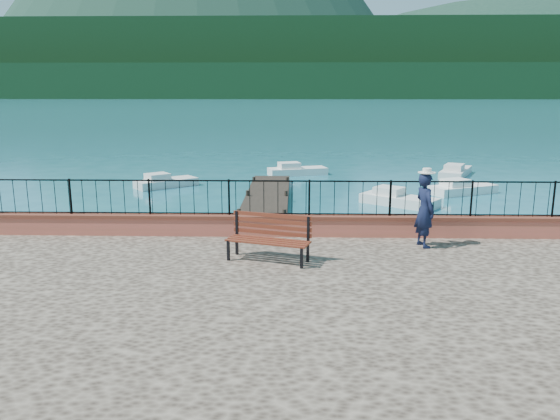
# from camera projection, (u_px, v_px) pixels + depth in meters

# --- Properties ---
(ground) EXTENTS (2000.00, 2000.00, 0.00)m
(ground) POSITION_uv_depth(u_px,v_px,m) (326.00, 334.00, 11.77)
(ground) COLOR #19596B
(ground) RESTS_ON ground
(parapet) EXTENTS (28.00, 0.46, 0.58)m
(parapet) POSITION_uv_depth(u_px,v_px,m) (320.00, 225.00, 15.05)
(parapet) COLOR #BF5245
(parapet) RESTS_ON promenade
(railing) EXTENTS (27.00, 0.05, 0.95)m
(railing) POSITION_uv_depth(u_px,v_px,m) (320.00, 198.00, 14.89)
(railing) COLOR black
(railing) RESTS_ON parapet
(dock) EXTENTS (2.00, 16.00, 0.30)m
(dock) POSITION_uv_depth(u_px,v_px,m) (264.00, 208.00, 23.50)
(dock) COLOR #2D231C
(dock) RESTS_ON ground
(far_forest) EXTENTS (900.00, 60.00, 18.00)m
(far_forest) POSITION_uv_depth(u_px,v_px,m) (297.00, 82.00, 302.52)
(far_forest) COLOR black
(far_forest) RESTS_ON ground
(foothills) EXTENTS (900.00, 120.00, 44.00)m
(foothills) POSITION_uv_depth(u_px,v_px,m) (296.00, 63.00, 358.24)
(foothills) COLOR black
(foothills) RESTS_ON ground
(companion_hill) EXTENTS (448.00, 384.00, 180.00)m
(companion_hill) POSITION_uv_depth(u_px,v_px,m) (513.00, 94.00, 552.30)
(companion_hill) COLOR #142D23
(companion_hill) RESTS_ON ground
(park_bench) EXTENTS (2.07, 1.21, 1.09)m
(park_bench) POSITION_uv_depth(u_px,v_px,m) (269.00, 248.00, 12.85)
(park_bench) COLOR black
(park_bench) RESTS_ON promenade
(person) EXTENTS (0.64, 0.80, 1.92)m
(person) POSITION_uv_depth(u_px,v_px,m) (425.00, 210.00, 13.88)
(person) COLOR black
(person) RESTS_ON promenade
(hat) EXTENTS (0.44, 0.44, 0.12)m
(hat) POSITION_uv_depth(u_px,v_px,m) (427.00, 171.00, 13.66)
(hat) COLOR white
(hat) RESTS_ON person
(boat_0) EXTENTS (3.71, 2.48, 0.80)m
(boat_0) POSITION_uv_depth(u_px,v_px,m) (163.00, 235.00, 18.17)
(boat_0) COLOR silver
(boat_0) RESTS_ON ground
(boat_1) EXTENTS (3.55, 3.13, 0.80)m
(boat_1) POSITION_uv_depth(u_px,v_px,m) (399.00, 196.00, 24.77)
(boat_1) COLOR silver
(boat_1) RESTS_ON ground
(boat_2) EXTENTS (3.64, 2.59, 0.80)m
(boat_2) POSITION_uv_depth(u_px,v_px,m) (463.00, 186.00, 27.46)
(boat_2) COLOR white
(boat_2) RESTS_ON ground
(boat_3) EXTENTS (3.36, 3.04, 0.80)m
(boat_3) POSITION_uv_depth(u_px,v_px,m) (166.00, 180.00, 29.36)
(boat_3) COLOR silver
(boat_3) RESTS_ON ground
(boat_4) EXTENTS (3.77, 2.26, 0.80)m
(boat_4) POSITION_uv_depth(u_px,v_px,m) (298.00, 168.00, 33.56)
(boat_4) COLOR silver
(boat_4) RESTS_ON ground
(boat_5) EXTENTS (2.88, 4.10, 0.80)m
(boat_5) POSITION_uv_depth(u_px,v_px,m) (456.00, 169.00, 33.12)
(boat_5) COLOR silver
(boat_5) RESTS_ON ground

